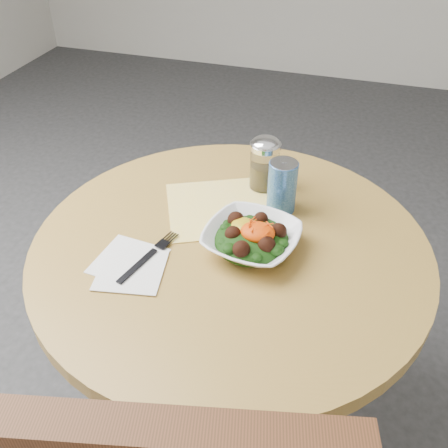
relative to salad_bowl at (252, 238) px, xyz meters
name	(u,v)px	position (x,y,z in m)	size (l,w,h in m)	color
ground	(229,421)	(-0.05, 0.01, -0.78)	(6.00, 6.00, 0.00)	#2C2C2E
table	(230,302)	(-0.05, 0.01, -0.23)	(0.90, 0.90, 0.75)	black
cloth_napkin	(222,207)	(-0.11, 0.13, -0.03)	(0.26, 0.24, 0.00)	yellow
paper_napkins	(130,265)	(-0.23, -0.13, -0.03)	(0.17, 0.18, 0.00)	white
salad_bowl	(252,238)	(0.00, 0.00, 0.00)	(0.24, 0.24, 0.08)	white
fork	(150,255)	(-0.20, -0.09, -0.02)	(0.07, 0.19, 0.00)	black
spice_shaker	(264,164)	(-0.03, 0.25, 0.04)	(0.08, 0.08, 0.14)	silver
beverage_can	(282,186)	(0.03, 0.17, 0.04)	(0.07, 0.07, 0.13)	navy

